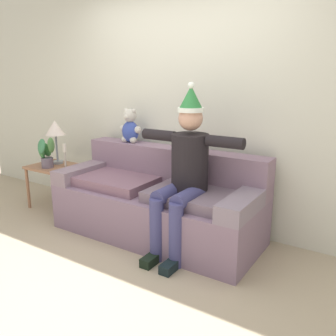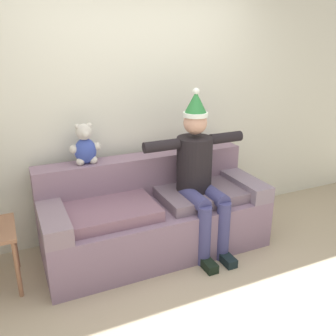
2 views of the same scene
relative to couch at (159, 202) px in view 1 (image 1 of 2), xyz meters
name	(u,v)px [view 1 (image 1 of 2)]	position (x,y,z in m)	size (l,w,h in m)	color
ground_plane	(88,279)	(0.00, -1.03, -0.35)	(10.00, 10.00, 0.00)	tan
back_wall	(185,100)	(0.00, 0.52, 1.00)	(7.00, 0.10, 2.70)	beige
couch	(159,202)	(0.00, 0.00, 0.00)	(2.12, 0.87, 0.87)	slate
person_seated	(185,169)	(0.40, -0.16, 0.45)	(1.02, 0.77, 1.55)	black
teddy_bear	(130,127)	(-0.56, 0.26, 0.70)	(0.29, 0.17, 0.38)	#3649A2
side_table	(55,172)	(-1.52, -0.04, 0.11)	(0.57, 0.49, 0.53)	#956548
table_lamp	(55,130)	(-1.57, 0.06, 0.61)	(0.24, 0.24, 0.54)	#8B949C
potted_plant	(47,152)	(-1.50, -0.15, 0.37)	(0.24, 0.26, 0.37)	#5D5263
candle_tall	(43,150)	(-1.69, -0.06, 0.36)	(0.04, 0.04, 0.28)	beige
candle_short	(65,152)	(-1.36, 0.00, 0.37)	(0.04, 0.04, 0.28)	beige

